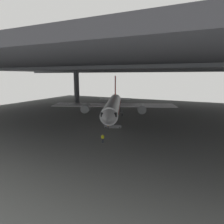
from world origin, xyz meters
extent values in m
plane|color=slate|center=(0.00, 0.00, 0.00)|extent=(110.00, 110.00, 0.00)
cylinder|color=#4C4F54|center=(-26.86, 23.16, 7.12)|extent=(2.14, 2.14, 14.23)
cube|color=#38383D|center=(0.00, 13.75, 14.83)|extent=(121.00, 99.00, 1.20)
cube|color=#4C4F54|center=(0.00, -11.00, 13.83)|extent=(115.50, 0.50, 0.70)
cube|color=#4C4F54|center=(0.00, 30.25, 13.83)|extent=(115.50, 0.50, 0.70)
cylinder|color=white|center=(-1.46, 4.82, 3.60)|extent=(14.58, 29.16, 3.99)
cone|color=white|center=(4.63, -10.71, 3.60)|extent=(5.39, 5.89, 3.91)
cube|color=black|center=(3.71, -8.36, 4.09)|extent=(4.18, 3.84, 0.88)
cone|color=white|center=(-7.55, 20.34, 3.99)|extent=(5.49, 7.18, 3.39)
cube|color=red|center=(-6.63, 17.99, 8.86)|extent=(1.81, 4.14, 6.53)
cube|color=white|center=(-3.63, 18.00, 4.19)|extent=(5.92, 4.90, 0.16)
cube|color=white|center=(-8.83, 15.96, 4.19)|extent=(5.92, 4.90, 0.16)
cube|color=white|center=(6.41, 13.08, 3.20)|extent=(18.19, 12.85, 0.24)
cylinder|color=#9EA3A8|center=(5.34, 10.33, 2.50)|extent=(4.20, 5.73, 2.47)
cube|color=white|center=(-12.85, 5.53, 3.20)|extent=(18.19, 12.85, 0.24)
cylinder|color=#9EA3A8|center=(-10.19, 4.24, 2.50)|extent=(4.20, 5.73, 2.47)
cube|color=red|center=(-1.46, 4.82, 3.90)|extent=(13.86, 27.16, 0.16)
cylinder|color=#9EA3A8|center=(2.18, -4.47, 1.25)|extent=(0.20, 0.20, 1.15)
cylinder|color=black|center=(2.18, -4.47, 0.45)|extent=(0.61, 0.95, 0.90)
cylinder|color=#9EA3A8|center=(-0.10, 8.47, 1.25)|extent=(0.20, 0.20, 1.15)
cylinder|color=black|center=(-0.10, 8.47, 0.45)|extent=(0.61, 0.95, 0.90)
cylinder|color=#9EA3A8|center=(-4.94, 6.57, 1.25)|extent=(0.20, 0.20, 1.15)
cylinder|color=black|center=(-4.94, 6.57, 0.45)|extent=(0.61, 0.95, 0.90)
cube|color=slate|center=(2.80, -4.43, 0.35)|extent=(4.24, 2.84, 0.70)
cube|color=slate|center=(2.80, -4.43, 2.25)|extent=(3.90, 2.56, 3.19)
cube|color=slate|center=(4.48, -3.77, 3.80)|extent=(1.50, 1.61, 0.12)
cylinder|color=black|center=(4.26, -3.21, 4.30)|extent=(0.06, 0.06, 1.00)
cylinder|color=black|center=(4.70, -4.33, 4.30)|extent=(0.06, 0.06, 1.00)
cylinder|color=black|center=(4.06, -3.18, 0.15)|extent=(0.32, 0.22, 0.30)
cylinder|color=black|center=(4.57, -4.48, 0.15)|extent=(0.32, 0.22, 0.30)
cylinder|color=black|center=(1.03, -4.37, 0.15)|extent=(0.32, 0.22, 0.30)
cylinder|color=black|center=(1.55, -5.67, 0.15)|extent=(0.32, 0.22, 0.30)
cylinder|color=#232838|center=(5.81, -15.20, 0.42)|extent=(0.14, 0.14, 0.83)
cylinder|color=#232838|center=(5.65, -15.29, 0.42)|extent=(0.14, 0.14, 0.83)
cube|color=yellow|center=(5.73, -15.25, 1.13)|extent=(0.42, 0.37, 0.59)
cylinder|color=yellow|center=(5.93, -15.13, 1.16)|extent=(0.09, 0.09, 0.56)
cylinder|color=yellow|center=(5.53, -15.36, 1.16)|extent=(0.09, 0.09, 0.56)
sphere|color=tan|center=(5.73, -15.25, 1.55)|extent=(0.23, 0.23, 0.23)
cylinder|color=#232838|center=(2.55, -6.61, 0.41)|extent=(0.14, 0.14, 0.82)
cylinder|color=#232838|center=(2.53, -6.43, 0.41)|extent=(0.14, 0.14, 0.82)
cube|color=orange|center=(2.54, -6.52, 1.10)|extent=(0.26, 0.38, 0.58)
cylinder|color=orange|center=(2.57, -6.75, 1.13)|extent=(0.09, 0.09, 0.55)
cylinder|color=orange|center=(2.52, -6.29, 1.13)|extent=(0.09, 0.09, 0.55)
sphere|color=beige|center=(2.54, -6.52, 1.52)|extent=(0.22, 0.22, 0.22)
camera|label=1|loc=(21.92, -45.77, 12.23)|focal=31.45mm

